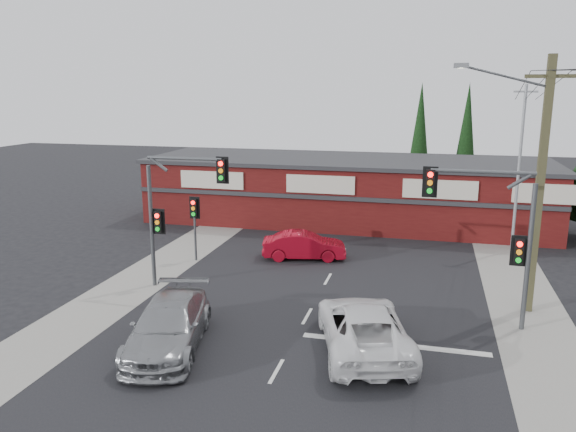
% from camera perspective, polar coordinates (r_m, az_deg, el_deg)
% --- Properties ---
extents(ground, '(120.00, 120.00, 0.00)m').
position_cam_1_polar(ground, '(22.24, 1.84, -10.36)').
color(ground, black).
rests_on(ground, ground).
extents(road_strip, '(14.00, 70.00, 0.01)m').
position_cam_1_polar(road_strip, '(26.82, 4.16, -6.25)').
color(road_strip, black).
rests_on(road_strip, ground).
extents(verge_left, '(3.00, 70.00, 0.02)m').
position_cam_1_polar(verge_left, '(29.42, -12.42, -4.78)').
color(verge_left, gray).
rests_on(verge_left, ground).
extents(verge_right, '(3.00, 70.00, 0.02)m').
position_cam_1_polar(verge_right, '(26.78, 22.51, -7.25)').
color(verge_right, gray).
rests_on(verge_right, ground).
extents(stop_line, '(6.50, 0.35, 0.01)m').
position_cam_1_polar(stop_line, '(20.46, 10.76, -12.71)').
color(stop_line, silver).
rests_on(stop_line, ground).
extents(white_suv, '(4.26, 6.46, 1.65)m').
position_cam_1_polar(white_suv, '(19.64, 7.69, -11.11)').
color(white_suv, white).
rests_on(white_suv, ground).
extents(silver_suv, '(3.50, 6.04, 1.65)m').
position_cam_1_polar(silver_suv, '(20.01, -12.04, -10.82)').
color(silver_suv, gray).
rests_on(silver_suv, ground).
extents(red_sedan, '(4.55, 2.40, 1.43)m').
position_cam_1_polar(red_sedan, '(29.47, 1.65, -3.02)').
color(red_sedan, '#9E091A').
rests_on(red_sedan, ground).
extents(lane_dashes, '(0.12, 47.13, 0.01)m').
position_cam_1_polar(lane_dashes, '(26.60, 4.07, -6.39)').
color(lane_dashes, silver).
rests_on(lane_dashes, ground).
extents(shop_building, '(27.30, 8.40, 4.22)m').
position_cam_1_polar(shop_building, '(37.93, 5.94, 2.70)').
color(shop_building, '#470E0E').
rests_on(shop_building, ground).
extents(conifer_near, '(1.80, 1.80, 9.25)m').
position_cam_1_polar(conifer_near, '(44.11, 13.25, 8.22)').
color(conifer_near, '#2D2116').
rests_on(conifer_near, ground).
extents(conifer_far, '(1.80, 1.80, 9.25)m').
position_cam_1_polar(conifer_far, '(46.17, 17.69, 8.15)').
color(conifer_far, '#2D2116').
rests_on(conifer_far, ground).
extents(traffic_mast_left, '(3.77, 0.27, 5.97)m').
position_cam_1_polar(traffic_mast_left, '(24.95, -11.64, 1.41)').
color(traffic_mast_left, '#47494C').
rests_on(traffic_mast_left, ground).
extents(traffic_mast_right, '(3.96, 0.27, 5.97)m').
position_cam_1_polar(traffic_mast_right, '(21.67, 20.53, -0.83)').
color(traffic_mast_right, '#47494C').
rests_on(traffic_mast_right, ground).
extents(pedestal_signal, '(0.55, 0.27, 3.38)m').
position_cam_1_polar(pedestal_signal, '(29.13, -9.48, 0.06)').
color(pedestal_signal, '#47494C').
rests_on(pedestal_signal, ground).
extents(utility_pole, '(4.38, 0.59, 10.00)m').
position_cam_1_polar(utility_pole, '(23.55, 23.95, 3.52)').
color(utility_pole, '#4C482B').
rests_on(utility_pole, ground).
extents(steel_pole, '(1.20, 0.16, 9.00)m').
position_cam_1_polar(steel_pole, '(32.57, 22.42, 4.71)').
color(steel_pole, gray).
rests_on(steel_pole, ground).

